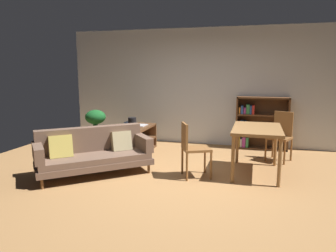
% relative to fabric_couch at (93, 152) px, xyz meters
% --- Properties ---
extents(ground_plane, '(8.16, 8.16, 0.00)m').
position_rel_fabric_couch_xyz_m(ground_plane, '(1.53, 0.09, -0.38)').
color(ground_plane, '#9E7042').
extents(back_wall_panel, '(6.80, 0.10, 2.70)m').
position_rel_fabric_couch_xyz_m(back_wall_panel, '(1.53, 2.79, 0.97)').
color(back_wall_panel, silver).
rests_on(back_wall_panel, ground_plane).
extents(fabric_couch, '(1.88, 1.78, 0.77)m').
position_rel_fabric_couch_xyz_m(fabric_couch, '(0.00, 0.00, 0.00)').
color(fabric_couch, brown).
rests_on(fabric_couch, ground_plane).
extents(media_console, '(0.43, 1.10, 0.55)m').
position_rel_fabric_couch_xyz_m(media_console, '(0.22, 1.60, -0.11)').
color(media_console, '#56351E').
rests_on(media_console, ground_plane).
extents(open_laptop, '(0.46, 0.33, 0.08)m').
position_rel_fabric_couch_xyz_m(open_laptop, '(0.13, 1.73, 0.19)').
color(open_laptop, silver).
rests_on(open_laptop, media_console).
extents(desk_speaker, '(0.17, 0.17, 0.23)m').
position_rel_fabric_couch_xyz_m(desk_speaker, '(0.18, 1.33, 0.28)').
color(desk_speaker, black).
rests_on(desk_speaker, media_console).
extents(potted_floor_plant, '(0.46, 0.49, 0.90)m').
position_rel_fabric_couch_xyz_m(potted_floor_plant, '(-0.70, 1.43, 0.20)').
color(potted_floor_plant, '#9E9389').
rests_on(potted_floor_plant, ground_plane).
extents(dining_table, '(0.78, 1.24, 0.79)m').
position_rel_fabric_couch_xyz_m(dining_table, '(2.65, 0.74, 0.32)').
color(dining_table, olive).
rests_on(dining_table, ground_plane).
extents(dining_chair_near, '(0.55, 0.53, 0.90)m').
position_rel_fabric_couch_xyz_m(dining_chair_near, '(1.65, 0.28, 0.13)').
color(dining_chair_near, brown).
rests_on(dining_chair_near, ground_plane).
extents(dining_chair_far, '(0.53, 0.52, 0.95)m').
position_rel_fabric_couch_xyz_m(dining_chair_far, '(3.10, 1.72, 0.14)').
color(dining_chair_far, brown).
rests_on(dining_chair_far, ground_plane).
extents(bookshelf, '(1.12, 0.31, 1.16)m').
position_rel_fabric_couch_xyz_m(bookshelf, '(2.68, 2.61, 0.19)').
color(bookshelf, '#56351E').
rests_on(bookshelf, ground_plane).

